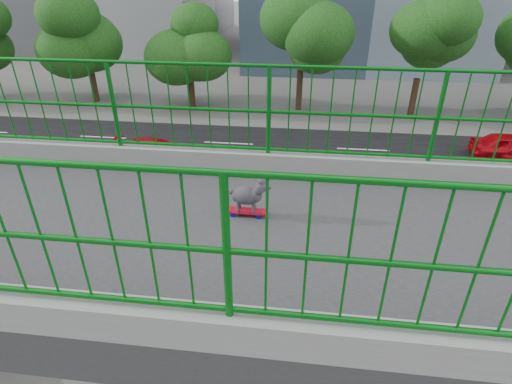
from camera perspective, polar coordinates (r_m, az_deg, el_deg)
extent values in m
cube|color=black|center=(19.41, -7.10, 0.12)|extent=(18.00, 90.00, 0.02)
cylinder|color=black|center=(34.93, -21.99, 14.19)|extent=(0.44, 0.44, 2.97)
ellipsoid|color=#19380F|center=(34.30, -23.14, 19.83)|extent=(4.80, 4.80, 4.08)
cylinder|color=black|center=(31.43, -9.08, 14.16)|extent=(0.44, 0.44, 2.73)
ellipsoid|color=#19380F|center=(30.78, -9.57, 19.82)|extent=(4.20, 4.20, 3.57)
cylinder|color=black|center=(30.65, 6.14, 14.10)|extent=(0.44, 0.44, 2.87)
ellipsoid|color=#19380F|center=(29.95, 6.50, 20.36)|extent=(4.60, 4.60, 3.91)
cylinder|color=black|center=(31.03, 21.36, 12.29)|extent=(0.44, 0.44, 2.66)
ellipsoid|color=#19380F|center=(30.39, 22.43, 17.71)|extent=(4.00, 4.00, 3.40)
cube|color=red|center=(4.46, -1.37, -2.69)|extent=(0.14, 0.44, 0.01)
cube|color=#99999E|center=(4.49, -3.14, -2.73)|extent=(0.08, 0.03, 0.02)
cylinder|color=#060E93|center=(4.54, -3.00, -2.46)|extent=(0.02, 0.05, 0.05)
sphere|color=yellow|center=(4.54, -3.00, -2.46)|extent=(0.02, 0.02, 0.02)
cylinder|color=#060E93|center=(4.45, -3.27, -3.21)|extent=(0.02, 0.05, 0.05)
sphere|color=yellow|center=(4.45, -3.27, -3.21)|extent=(0.02, 0.02, 0.02)
cube|color=#99999E|center=(4.45, 0.41, -3.01)|extent=(0.08, 0.03, 0.02)
cylinder|color=#060E93|center=(4.50, 0.51, -2.72)|extent=(0.02, 0.05, 0.05)
sphere|color=yellow|center=(4.50, 0.51, -2.72)|extent=(0.02, 0.02, 0.02)
cylinder|color=#060E93|center=(4.41, 0.31, -3.49)|extent=(0.02, 0.05, 0.05)
sphere|color=yellow|center=(4.41, 0.31, -3.49)|extent=(0.02, 0.02, 0.02)
ellipsoid|color=#2F2D33|center=(4.36, -1.40, -0.52)|extent=(0.20, 0.30, 0.20)
sphere|color=#2F2D33|center=(4.27, 0.80, 0.83)|extent=(0.13, 0.13, 0.13)
sphere|color=black|center=(4.27, 1.97, 0.54)|extent=(0.02, 0.02, 0.02)
sphere|color=#2F2D33|center=(4.37, -3.52, 0.07)|extent=(0.07, 0.07, 0.07)
cylinder|color=#2F2D33|center=(4.45, -0.22, -1.72)|extent=(0.03, 0.03, 0.12)
cylinder|color=#2F2D33|center=(4.37, -0.38, -2.30)|extent=(0.03, 0.03, 0.12)
cylinder|color=#2F2D33|center=(4.47, -2.36, -1.56)|extent=(0.03, 0.03, 0.12)
cylinder|color=#2F2D33|center=(4.40, -2.56, -2.13)|extent=(0.03, 0.03, 0.12)
imported|color=#99999E|center=(19.83, -18.30, 1.58)|extent=(2.22, 4.82, 1.34)
imported|color=#BF0711|center=(22.28, -13.96, 5.39)|extent=(1.93, 4.75, 1.38)
imported|color=#BF0711|center=(26.46, 32.38, 5.46)|extent=(1.67, 4.15, 1.41)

